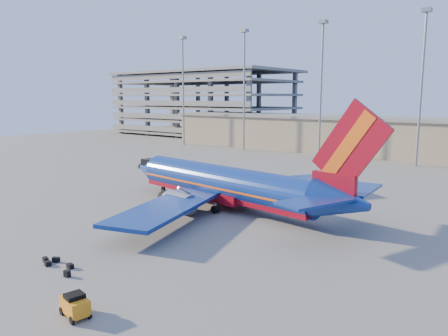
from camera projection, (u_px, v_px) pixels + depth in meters
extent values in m
plane|color=slate|center=(193.00, 199.00, 55.84)|extent=(220.00, 220.00, 0.00)
cube|color=gray|center=(408.00, 139.00, 94.14)|extent=(120.00, 15.00, 8.00)
cube|color=slate|center=(409.00, 119.00, 93.46)|extent=(122.00, 16.00, 0.60)
cube|color=slate|center=(204.00, 132.00, 150.92)|extent=(60.00, 30.00, 0.70)
cube|color=slate|center=(204.00, 120.00, 150.25)|extent=(60.00, 30.00, 0.70)
cube|color=slate|center=(204.00, 107.00, 149.57)|extent=(60.00, 30.00, 0.70)
cube|color=slate|center=(204.00, 95.00, 148.90)|extent=(60.00, 30.00, 0.70)
cube|color=slate|center=(203.00, 83.00, 148.22)|extent=(60.00, 30.00, 0.70)
cube|color=slate|center=(203.00, 73.00, 147.71)|extent=(62.00, 32.00, 0.80)
cube|color=slate|center=(227.00, 104.00, 159.49)|extent=(1.20, 1.20, 21.00)
cylinder|color=gray|center=(183.00, 93.00, 116.73)|extent=(0.44, 0.44, 28.00)
cube|color=gray|center=(182.00, 38.00, 114.44)|extent=(1.60, 1.60, 0.70)
cylinder|color=gray|center=(244.00, 93.00, 104.54)|extent=(0.44, 0.44, 28.00)
cube|color=gray|center=(244.00, 31.00, 102.25)|extent=(1.60, 1.60, 0.70)
cylinder|color=gray|center=(321.00, 92.00, 92.36)|extent=(0.44, 0.44, 28.00)
cube|color=gray|center=(323.00, 22.00, 90.06)|extent=(1.60, 1.60, 0.70)
cylinder|color=gray|center=(421.00, 91.00, 80.17)|extent=(0.44, 0.44, 28.00)
cube|color=gray|center=(427.00, 10.00, 77.87)|extent=(1.60, 1.60, 0.70)
cylinder|color=navy|center=(223.00, 183.00, 51.66)|extent=(26.13, 7.20, 3.98)
cube|color=maroon|center=(223.00, 191.00, 51.83)|extent=(26.04, 6.46, 1.40)
cube|color=#F45C14|center=(223.00, 185.00, 51.71)|extent=(26.14, 7.25, 0.24)
cone|color=navy|center=(149.00, 168.00, 62.32)|extent=(4.99, 4.52, 3.98)
cube|color=black|center=(154.00, 162.00, 61.18)|extent=(2.92, 3.10, 0.86)
cone|color=navy|center=(341.00, 202.00, 40.56)|extent=(6.05, 4.66, 3.98)
cube|color=maroon|center=(334.00, 185.00, 40.94)|extent=(4.56, 1.16, 2.37)
cube|color=maroon|center=(350.00, 147.00, 39.27)|extent=(7.88, 1.34, 8.59)
cube|color=#F45C14|center=(348.00, 146.00, 39.42)|extent=(5.27, 1.11, 6.74)
cube|color=navy|center=(357.00, 189.00, 43.31)|extent=(3.79, 7.13, 0.24)
cube|color=navy|center=(315.00, 201.00, 38.23)|extent=(5.32, 7.57, 0.24)
cube|color=navy|center=(283.00, 182.00, 57.25)|extent=(13.25, 17.06, 0.38)
cube|color=navy|center=(168.00, 207.00, 44.12)|extent=(9.97, 17.53, 0.38)
cube|color=maroon|center=(226.00, 195.00, 51.52)|extent=(6.94, 4.98, 1.08)
cylinder|color=gray|center=(247.00, 188.00, 56.72)|extent=(4.13, 2.73, 2.26)
cylinder|color=gray|center=(180.00, 202.00, 48.96)|extent=(4.13, 2.73, 2.26)
cylinder|color=gray|center=(163.00, 187.00, 60.35)|extent=(0.29, 0.29, 1.18)
cylinder|color=black|center=(163.00, 189.00, 60.39)|extent=(0.72, 0.35, 0.69)
cylinder|color=black|center=(249.00, 201.00, 52.86)|extent=(0.97, 0.70, 0.90)
cylinder|color=black|center=(215.00, 209.00, 48.98)|extent=(0.97, 0.70, 0.90)
cube|color=orange|center=(75.00, 305.00, 25.86)|extent=(2.15, 1.47, 0.94)
cube|color=black|center=(74.00, 296.00, 25.77)|extent=(1.12, 1.19, 0.33)
cylinder|color=black|center=(79.00, 305.00, 26.83)|extent=(0.51, 0.26, 0.49)
cylinder|color=black|center=(62.00, 311.00, 26.15)|extent=(0.51, 0.26, 0.49)
cylinder|color=black|center=(89.00, 314.00, 25.71)|extent=(0.51, 0.26, 0.49)
cylinder|color=black|center=(72.00, 320.00, 25.03)|extent=(0.51, 0.26, 0.49)
cube|color=black|center=(46.00, 260.00, 34.50)|extent=(0.65, 0.48, 0.39)
cube|color=black|center=(70.00, 266.00, 33.21)|extent=(0.58, 0.43, 0.37)
cube|color=black|center=(67.00, 274.00, 31.66)|extent=(0.49, 0.37, 0.48)
cube|color=black|center=(56.00, 260.00, 34.47)|extent=(0.64, 0.54, 0.41)
cube|color=black|center=(48.00, 263.00, 33.75)|extent=(0.60, 0.53, 0.37)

